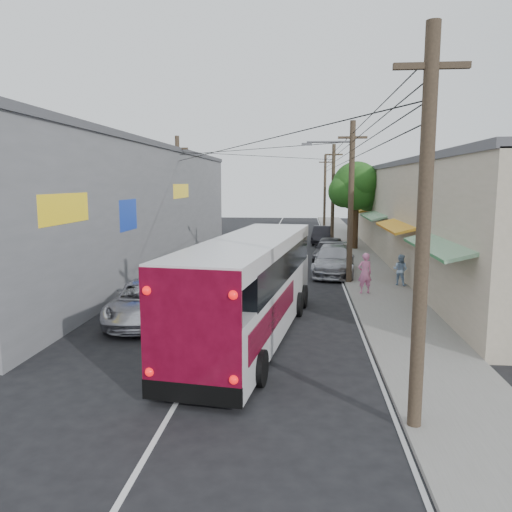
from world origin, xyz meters
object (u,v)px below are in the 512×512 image
at_px(coach_bus, 252,286).
at_px(pedestrian_near, 365,273).
at_px(parked_car_far, 323,235).
at_px(parked_suv, 334,260).
at_px(jeepney, 146,301).
at_px(parked_car_mid, 330,249).
at_px(pedestrian_far, 400,270).

xyz_separation_m(coach_bus, pedestrian_near, (4.45, 6.32, -0.66)).
bearing_deg(parked_car_far, parked_suv, -82.97).
height_order(coach_bus, jeepney, coach_bus).
height_order(coach_bus, parked_car_mid, coach_bus).
bearing_deg(jeepney, pedestrian_near, 22.24).
xyz_separation_m(coach_bus, parked_car_far, (3.31, 25.61, -0.98)).
relative_size(jeepney, parked_car_mid, 1.12).
xyz_separation_m(jeepney, pedestrian_near, (8.50, 4.88, 0.30)).
height_order(coach_bus, parked_suv, coach_bus).
bearing_deg(jeepney, coach_bus, -27.21).
height_order(parked_suv, pedestrian_far, pedestrian_far).
bearing_deg(parked_suv, pedestrian_near, -73.26).
bearing_deg(parked_car_far, pedestrian_far, -73.20).
bearing_deg(pedestrian_near, coach_bus, 38.19).
distance_m(jeepney, pedestrian_far, 12.49).
xyz_separation_m(parked_suv, pedestrian_far, (3.00, -3.24, 0.08)).
height_order(pedestrian_near, pedestrian_far, pedestrian_near).
relative_size(pedestrian_near, pedestrian_far, 1.21).
distance_m(coach_bus, parked_car_far, 25.84).
distance_m(parked_suv, parked_car_far, 14.07).
height_order(parked_car_far, pedestrian_far, pedestrian_far).
xyz_separation_m(parked_car_far, pedestrian_near, (1.15, -19.29, 0.31)).
bearing_deg(parked_car_mid, pedestrian_far, -61.30).
distance_m(jeepney, parked_car_mid, 16.32).
bearing_deg(jeepney, parked_suv, 46.02).
bearing_deg(coach_bus, pedestrian_near, 62.45).
distance_m(parked_suv, pedestrian_far, 4.41).
bearing_deg(parked_car_far, coach_bus, -90.65).
relative_size(jeepney, parked_car_far, 1.20).
height_order(jeepney, parked_suv, parked_suv).
height_order(parked_car_mid, parked_car_far, parked_car_mid).
relative_size(jeepney, pedestrian_near, 2.88).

